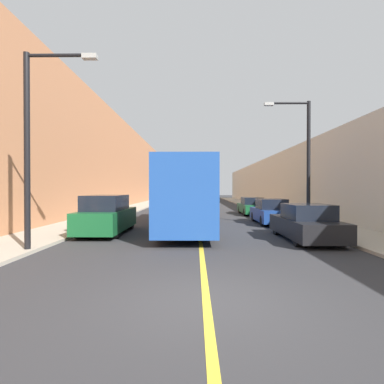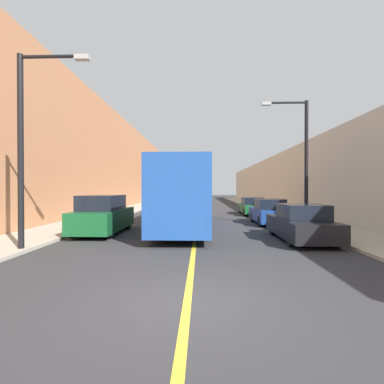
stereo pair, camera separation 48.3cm
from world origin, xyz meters
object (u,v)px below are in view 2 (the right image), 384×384
at_px(car_right_near, 301,224).
at_px(street_lamp_right, 302,154).
at_px(parked_suv_left, 103,216).
at_px(car_right_mid, 269,213).
at_px(street_lamp_left, 27,137).
at_px(bus, 185,194).
at_px(car_right_far, 252,207).

height_order(car_right_near, street_lamp_right, street_lamp_right).
height_order(parked_suv_left, car_right_mid, parked_suv_left).
distance_m(parked_suv_left, car_right_near, 9.20).
relative_size(parked_suv_left, street_lamp_left, 0.72).
bearing_deg(bus, car_right_mid, 24.95).
distance_m(car_right_near, street_lamp_left, 11.04).
relative_size(bus, street_lamp_right, 1.66).
bearing_deg(car_right_mid, car_right_far, 89.41).
relative_size(bus, car_right_far, 2.39).
bearing_deg(car_right_near, parked_suv_left, 168.78).
height_order(bus, parked_suv_left, bus).
xyz_separation_m(parked_suv_left, street_lamp_right, (10.28, 1.91, 3.19)).
xyz_separation_m(parked_suv_left, street_lamp_left, (-1.20, -4.35, 3.12)).
xyz_separation_m(car_right_near, car_right_far, (0.10, 12.84, -0.03)).
xyz_separation_m(bus, car_right_far, (5.20, 9.16, -1.22)).
bearing_deg(car_right_far, parked_suv_left, -129.51).
relative_size(bus, parked_suv_left, 2.34).
height_order(car_right_near, street_lamp_left, street_lamp_left).
bearing_deg(bus, street_lamp_left, -129.40).
xyz_separation_m(car_right_far, street_lamp_left, (-10.32, -15.40, 3.32)).
relative_size(parked_suv_left, car_right_near, 1.04).
bearing_deg(parked_suv_left, street_lamp_left, -105.46).
xyz_separation_m(bus, parked_suv_left, (-3.92, -1.89, -1.01)).
xyz_separation_m(parked_suv_left, car_right_far, (9.11, 11.05, -0.21)).
height_order(parked_suv_left, street_lamp_right, street_lamp_right).
xyz_separation_m(bus, street_lamp_right, (6.36, 0.03, 2.18)).
bearing_deg(parked_suv_left, street_lamp_right, 10.54).
relative_size(car_right_far, street_lamp_right, 0.70).
relative_size(car_right_mid, car_right_far, 0.90).
distance_m(bus, car_right_far, 10.60).
bearing_deg(street_lamp_left, bus, 50.60).
height_order(car_right_near, car_right_far, car_right_near).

